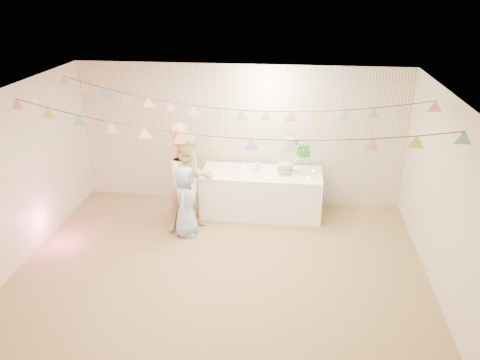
# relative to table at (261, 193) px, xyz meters

# --- Properties ---
(floor) EXTENTS (6.00, 6.00, 0.00)m
(floor) POSITION_rel_table_xyz_m (-0.45, -1.98, -0.40)
(floor) COLOR olive
(floor) RESTS_ON ground
(ceiling) EXTENTS (6.00, 6.00, 0.00)m
(ceiling) POSITION_rel_table_xyz_m (-0.45, -1.98, 2.20)
(ceiling) COLOR white
(ceiling) RESTS_ON ground
(back_wall) EXTENTS (6.00, 6.00, 0.00)m
(back_wall) POSITION_rel_table_xyz_m (-0.45, 0.52, 0.90)
(back_wall) COLOR white
(back_wall) RESTS_ON ground
(front_wall) EXTENTS (6.00, 6.00, 0.00)m
(front_wall) POSITION_rel_table_xyz_m (-0.45, -4.48, 0.90)
(front_wall) COLOR white
(front_wall) RESTS_ON ground
(left_wall) EXTENTS (5.00, 5.00, 0.00)m
(left_wall) POSITION_rel_table_xyz_m (-3.45, -1.98, 0.90)
(left_wall) COLOR white
(left_wall) RESTS_ON ground
(right_wall) EXTENTS (5.00, 5.00, 0.00)m
(right_wall) POSITION_rel_table_xyz_m (2.55, -1.98, 0.90)
(right_wall) COLOR white
(right_wall) RESTS_ON ground
(table) EXTENTS (2.13, 0.85, 0.80)m
(table) POSITION_rel_table_xyz_m (0.00, 0.00, 0.00)
(table) COLOR white
(table) RESTS_ON floor
(cake_stand) EXTENTS (0.61, 0.36, 0.69)m
(cake_stand) POSITION_rel_table_xyz_m (0.55, 0.05, 0.69)
(cake_stand) COLOR silver
(cake_stand) RESTS_ON table
(cake_bottom) EXTENTS (0.31, 0.31, 0.15)m
(cake_bottom) POSITION_rel_table_xyz_m (0.40, -0.01, 0.44)
(cake_bottom) COLOR #25AEA4
(cake_bottom) RESTS_ON cake_stand
(cake_middle) EXTENTS (0.27, 0.27, 0.22)m
(cake_middle) POSITION_rel_table_xyz_m (0.73, 0.14, 0.71)
(cake_middle) COLOR #27891D
(cake_middle) RESTS_ON cake_stand
(cake_top_tier) EXTENTS (0.25, 0.25, 0.19)m
(cake_top_tier) POSITION_rel_table_xyz_m (0.49, 0.02, 0.98)
(cake_top_tier) COLOR #46C9DF
(cake_top_tier) RESTS_ON cake_stand
(platter) EXTENTS (0.30, 0.30, 0.02)m
(platter) POSITION_rel_table_xyz_m (-0.56, -0.05, 0.36)
(platter) COLOR white
(platter) RESTS_ON table
(posy) EXTENTS (0.14, 0.14, 0.16)m
(posy) POSITION_rel_table_xyz_m (-0.10, 0.05, 0.43)
(posy) COLOR white
(posy) RESTS_ON table
(person_adult_a) EXTENTS (0.62, 0.76, 1.81)m
(person_adult_a) POSITION_rel_table_xyz_m (-1.29, -0.48, 0.51)
(person_adult_a) COLOR #E6787E
(person_adult_a) RESTS_ON floor
(person_adult_b) EXTENTS (1.04, 0.98, 1.71)m
(person_adult_b) POSITION_rel_table_xyz_m (-1.14, -0.70, 0.45)
(person_adult_b) COLOR #D1CA81
(person_adult_b) RESTS_ON floor
(person_child) EXTENTS (0.41, 0.61, 1.21)m
(person_child) POSITION_rel_table_xyz_m (-1.18, -0.91, 0.21)
(person_child) COLOR #8EA7CA
(person_child) RESTS_ON floor
(bunting_back) EXTENTS (5.60, 1.10, 0.40)m
(bunting_back) POSITION_rel_table_xyz_m (-0.45, -0.88, 1.95)
(bunting_back) COLOR pink
(bunting_back) RESTS_ON ceiling
(bunting_front) EXTENTS (5.60, 0.90, 0.36)m
(bunting_front) POSITION_rel_table_xyz_m (-0.45, -2.18, 1.92)
(bunting_front) COLOR #72A5E5
(bunting_front) RESTS_ON ceiling
(tealight_0) EXTENTS (0.04, 0.04, 0.03)m
(tealight_0) POSITION_rel_table_xyz_m (-0.80, -0.15, 0.41)
(tealight_0) COLOR #FFD88C
(tealight_0) RESTS_ON table
(tealight_1) EXTENTS (0.04, 0.04, 0.03)m
(tealight_1) POSITION_rel_table_xyz_m (-0.35, 0.18, 0.41)
(tealight_1) COLOR #FFD88C
(tealight_1) RESTS_ON table
(tealight_2) EXTENTS (0.04, 0.04, 0.03)m
(tealight_2) POSITION_rel_table_xyz_m (0.10, -0.22, 0.41)
(tealight_2) COLOR #FFD88C
(tealight_2) RESTS_ON table
(tealight_3) EXTENTS (0.04, 0.04, 0.03)m
(tealight_3) POSITION_rel_table_xyz_m (0.35, 0.22, 0.41)
(tealight_3) COLOR #FFD88C
(tealight_3) RESTS_ON table
(tealight_4) EXTENTS (0.04, 0.04, 0.03)m
(tealight_4) POSITION_rel_table_xyz_m (0.82, -0.18, 0.41)
(tealight_4) COLOR #FFD88C
(tealight_4) RESTS_ON table
(tealight_5) EXTENTS (0.04, 0.04, 0.03)m
(tealight_5) POSITION_rel_table_xyz_m (0.90, 0.15, 0.41)
(tealight_5) COLOR #FFD88C
(tealight_5) RESTS_ON table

